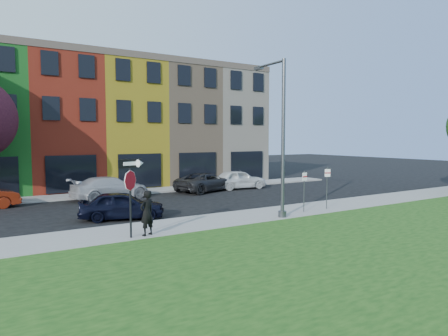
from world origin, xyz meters
TOP-DOWN VIEW (x-y plane):
  - ground at (0.00, 0.00)m, footprint 120.00×120.00m
  - sidewalk_near at (2.00, 3.00)m, footprint 40.00×3.00m
  - sidewalk_far at (-3.00, 15.00)m, footprint 40.00×2.40m
  - rowhouse_block at (-2.50, 21.18)m, footprint 30.00×10.12m
  - stop_sign at (-5.62, 1.88)m, footprint 1.02×0.34m
  - man at (-4.96, 1.90)m, footprint 0.98×0.92m
  - sedan_near at (-4.63, 6.10)m, footprint 4.19×5.10m
  - parked_car_silver at (-3.24, 12.89)m, footprint 3.51×5.71m
  - parked_car_dark at (3.95, 12.90)m, footprint 5.39×6.51m
  - parked_car_white at (6.82, 12.80)m, footprint 2.50×4.72m
  - street_lamp at (2.06, 2.12)m, footprint 0.40×2.58m
  - parking_sign_a at (3.93, 2.37)m, footprint 0.32×0.09m
  - parking_sign_b at (5.60, 2.35)m, footprint 0.31×0.15m

SIDE VIEW (x-z plane):
  - ground at x=0.00m, z-range 0.00..0.00m
  - sidewalk_near at x=2.00m, z-range 0.00..0.12m
  - sidewalk_far at x=-3.00m, z-range 0.00..0.12m
  - sedan_near at x=-4.63m, z-range 0.00..1.39m
  - parked_car_dark at x=3.95m, z-range 0.00..1.42m
  - parked_car_silver at x=-3.24m, z-range 0.00..1.49m
  - parked_car_white at x=6.82m, z-range 0.00..1.51m
  - man at x=-4.96m, z-range 0.12..1.94m
  - parking_sign_a at x=3.93m, z-range 0.39..2.56m
  - parking_sign_b at x=5.60m, z-range 0.40..2.70m
  - stop_sign at x=-5.62m, z-range 0.77..3.85m
  - street_lamp at x=2.06m, z-range 0.15..7.84m
  - rowhouse_block at x=-2.50m, z-range -0.01..9.99m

